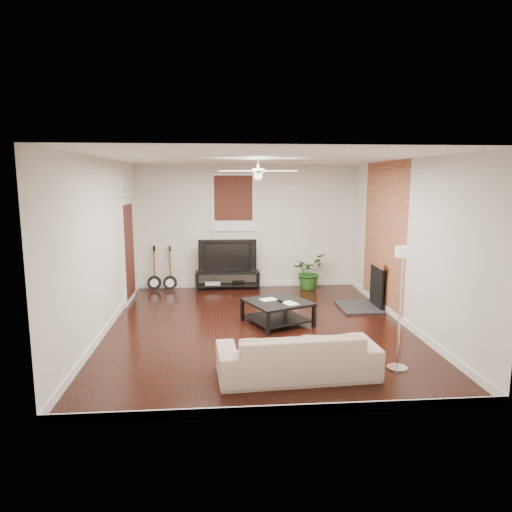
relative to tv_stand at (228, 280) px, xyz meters
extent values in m
cube|color=black|center=(0.45, -2.78, -0.20)|extent=(5.00, 6.00, 0.01)
cube|color=white|center=(0.45, -2.78, 2.60)|extent=(5.00, 6.00, 0.01)
cube|color=silver|center=(0.45, 0.22, 1.20)|extent=(5.00, 0.01, 2.80)
cube|color=silver|center=(0.45, -5.78, 1.20)|extent=(5.00, 0.01, 2.80)
cube|color=silver|center=(-2.05, -2.78, 1.20)|extent=(0.01, 6.00, 2.80)
cube|color=silver|center=(2.95, -2.78, 1.20)|extent=(0.01, 6.00, 2.80)
cube|color=#9E5133|center=(2.94, -1.78, 1.20)|extent=(0.02, 2.20, 2.80)
cube|color=black|center=(2.65, -1.78, 0.26)|extent=(0.80, 1.10, 0.92)
cube|color=#3B1A10|center=(0.15, 0.19, 1.75)|extent=(1.00, 0.06, 1.30)
cube|color=white|center=(-2.01, -0.88, 1.05)|extent=(0.08, 1.00, 2.50)
cube|color=black|center=(0.00, 0.00, 0.00)|extent=(1.44, 0.39, 0.40)
imported|color=black|center=(0.00, 0.02, 0.58)|extent=(1.29, 0.17, 0.74)
cube|color=black|center=(0.80, -2.63, 0.00)|extent=(1.27, 1.27, 0.40)
imported|color=tan|center=(0.77, -4.79, 0.09)|extent=(2.06, 0.91, 0.59)
imported|color=#215A19|center=(1.83, -0.14, 0.20)|extent=(0.94, 0.97, 0.81)
camera|label=1|loc=(-0.21, -10.27, 2.26)|focal=32.42mm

